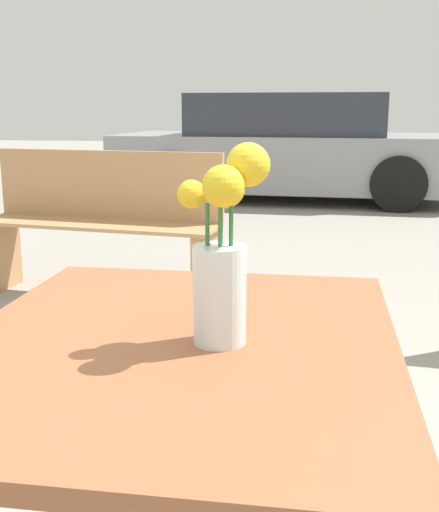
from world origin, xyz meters
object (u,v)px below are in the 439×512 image
at_px(table_front, 177,398).
at_px(flower_vase, 223,258).
at_px(bench_near, 102,220).
at_px(parked_car, 288,149).

distance_m(table_front, flower_vase, 0.26).
distance_m(flower_vase, bench_near, 2.83).
distance_m(table_front, parked_car, 6.92).
bearing_deg(flower_vase, parked_car, 89.67).
bearing_deg(bench_near, table_front, -70.56).
xyz_separation_m(flower_vase, bench_near, (-1.00, 2.62, -0.41)).
height_order(flower_vase, bench_near, flower_vase).
bearing_deg(parked_car, bench_near, -103.55).
bearing_deg(parked_car, table_front, -90.99).
bearing_deg(table_front, parked_car, 89.01).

